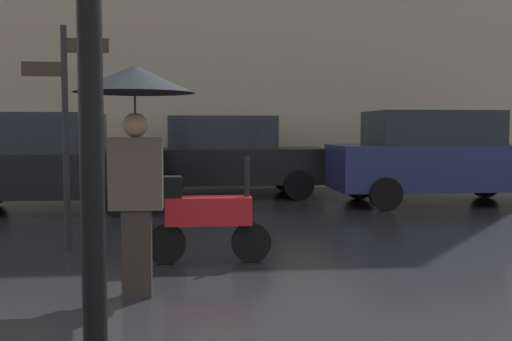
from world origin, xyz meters
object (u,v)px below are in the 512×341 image
(pedestrian_with_umbrella, at_px, (135,112))
(parked_car_left, at_px, (438,157))
(street_signpost, at_px, (66,114))
(parked_scooter, at_px, (205,215))
(parked_car_distant, at_px, (46,162))
(parked_car_right, at_px, (229,156))

(pedestrian_with_umbrella, height_order, parked_car_left, pedestrian_with_umbrella)
(parked_car_left, bearing_deg, street_signpost, -133.53)
(pedestrian_with_umbrella, height_order, parked_scooter, pedestrian_with_umbrella)
(parked_car_distant, xyz_separation_m, street_signpost, (1.16, -3.68, 0.81))
(parked_car_right, bearing_deg, pedestrian_with_umbrella, -86.36)
(parked_car_left, relative_size, parked_car_right, 1.04)
(parked_car_right, distance_m, street_signpost, 6.32)
(parked_scooter, relative_size, street_signpost, 0.51)
(parked_scooter, height_order, parked_car_left, parked_car_left)
(pedestrian_with_umbrella, distance_m, parked_car_left, 8.40)
(parked_scooter, distance_m, street_signpost, 2.31)
(parked_car_distant, bearing_deg, pedestrian_with_umbrella, 97.42)
(parked_scooter, xyz_separation_m, street_signpost, (-1.73, 0.97, 1.18))
(pedestrian_with_umbrella, xyz_separation_m, parked_car_distant, (-2.25, 5.96, -0.78))
(pedestrian_with_umbrella, relative_size, parked_car_distant, 0.51)
(pedestrian_with_umbrella, xyz_separation_m, parked_car_right, (1.30, 8.07, -0.77))
(parked_car_left, distance_m, parked_car_right, 4.58)
(parked_car_left, bearing_deg, pedestrian_with_umbrella, -116.08)
(pedestrian_with_umbrella, relative_size, street_signpost, 0.74)
(street_signpost, bearing_deg, parked_car_right, 67.60)
(parked_car_left, height_order, parked_car_distant, parked_car_left)
(pedestrian_with_umbrella, xyz_separation_m, parked_car_left, (5.52, 6.30, -0.73))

